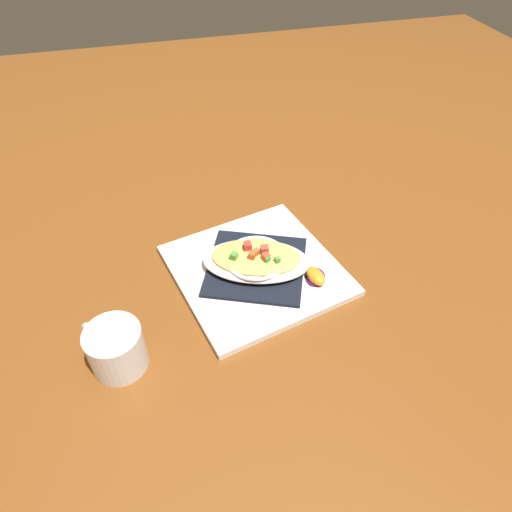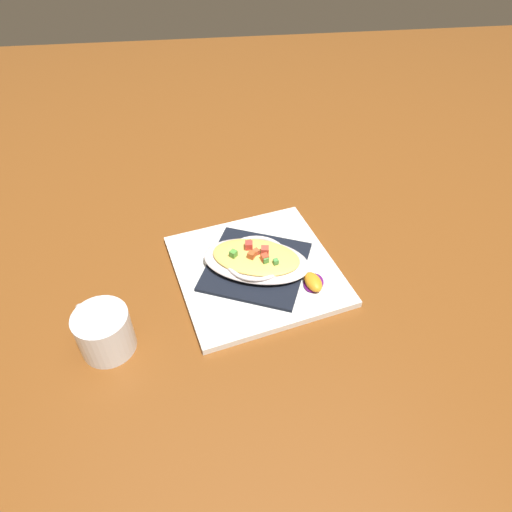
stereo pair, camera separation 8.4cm
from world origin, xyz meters
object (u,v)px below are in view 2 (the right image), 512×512
(coffee_mug, at_px, (105,333))
(gratin_dish, at_px, (256,259))
(orange_garnish, at_px, (313,282))
(square_plate, at_px, (256,270))

(coffee_mug, bearing_deg, gratin_dish, -62.01)
(coffee_mug, bearing_deg, orange_garnish, -77.35)
(square_plate, bearing_deg, orange_garnish, -120.73)
(gratin_dish, bearing_deg, coffee_mug, 117.99)
(orange_garnish, bearing_deg, square_plate, 59.27)
(coffee_mug, bearing_deg, square_plate, -62.00)
(square_plate, distance_m, gratin_dish, 0.03)
(orange_garnish, distance_m, coffee_mug, 0.36)
(orange_garnish, bearing_deg, coffee_mug, 102.65)
(gratin_dish, relative_size, coffee_mug, 2.24)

